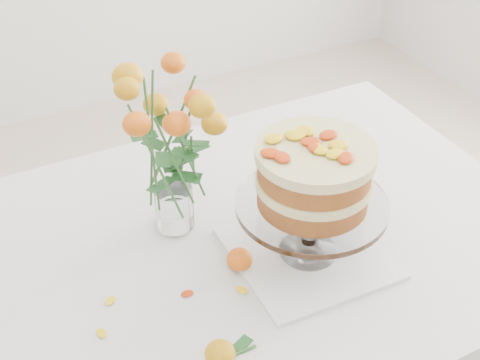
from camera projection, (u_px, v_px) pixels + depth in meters
name	position (u px, v px, depth m)	size (l,w,h in m)	color
table	(221.00, 272.00, 1.47)	(1.43, 0.93, 0.76)	tan
napkin	(308.00, 253.00, 1.39)	(0.30, 0.30, 0.01)	white
cake_stand	(314.00, 182.00, 1.28)	(0.30, 0.30, 0.27)	silver
rose_vase	(169.00, 133.00, 1.32)	(0.33, 0.33, 0.42)	silver
loose_rose_near	(220.00, 354.00, 1.16)	(0.10, 0.05, 0.05)	orange
loose_rose_far	(240.00, 259.00, 1.35)	(0.10, 0.05, 0.05)	#C85609
stray_petal_a	(187.00, 294.00, 1.31)	(0.03, 0.02, 0.00)	yellow
stray_petal_b	(242.00, 290.00, 1.31)	(0.03, 0.02, 0.00)	yellow
stray_petal_c	(270.00, 297.00, 1.30)	(0.03, 0.02, 0.00)	yellow
stray_petal_d	(110.00, 301.00, 1.29)	(0.03, 0.02, 0.00)	yellow
stray_petal_e	(101.00, 333.00, 1.23)	(0.03, 0.02, 0.00)	yellow
stray_petal_f	(359.00, 225.00, 1.47)	(0.03, 0.02, 0.00)	yellow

